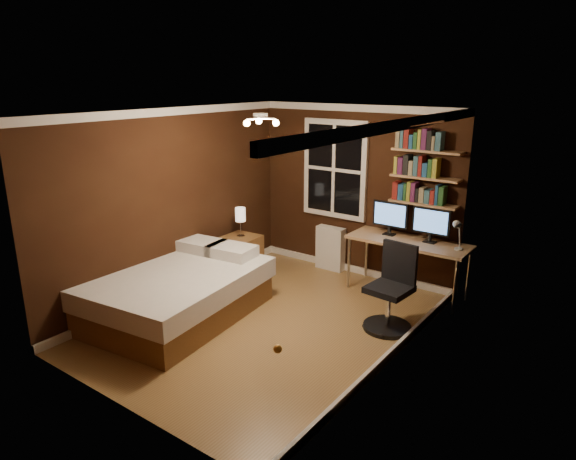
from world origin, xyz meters
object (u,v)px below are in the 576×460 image
Objects in this scene: bedside_lamp at (241,222)px; monitor_right at (431,225)px; desk at (408,245)px; desk_lamp at (458,235)px; nightstand at (241,256)px; monitor_left at (390,218)px; office_chair at (391,297)px; radiator at (330,248)px; bed at (179,292)px.

monitor_right is (2.52, 0.89, 0.17)m from bedside_lamp.
desk is 3.69× the size of desk_lamp.
monitor_left reaches higher than nightstand.
monitor_right is at bearing 16.51° from nightstand.
desk is (2.27, 0.81, 0.40)m from nightstand.
monitor_left is at bearing 171.21° from desk_lamp.
bedside_lamp is 2.15m from monitor_left.
bedside_lamp is 0.42× the size of office_chair.
monitor_right reaches higher than desk_lamp.
radiator is at bearing 175.54° from monitor_right.
radiator is 0.66× the size of office_chair.
monitor_right reaches higher than office_chair.
desk reaches higher than radiator.
nightstand is 2.25m from monitor_left.
bed is at bearing -125.27° from monitor_left.
monitor_left is 0.49× the size of office_chair.
monitor_left reaches higher than desk.
desk_lamp is (2.93, 0.74, 0.16)m from bedside_lamp.
monitor_right is (2.52, 0.89, 0.70)m from nightstand.
radiator is 1.22m from monitor_left.
monitor_left is (1.95, 0.89, 0.70)m from nightstand.
desk is at bearing 173.84° from desk_lamp.
desk is 3.21× the size of monitor_left.
bed is at bearing -140.21° from desk_lamp.
monitor_left is at bearing 24.58° from bedside_lamp.
bedside_lamp reaches higher than nightstand.
nightstand is at bearing -179.89° from office_chair.
monitor_right is at bearing 39.80° from bed.
radiator is (0.93, 1.01, 0.03)m from nightstand.
monitor_right is at bearing 159.48° from desk_lamp.
desk_lamp is (0.66, -0.07, 0.28)m from desk.
desk is at bearing 16.72° from nightstand.
monitor_right is at bearing 17.60° from desk.
bed is at bearing -79.75° from bedside_lamp.
desk reaches higher than bed.
desk is 1.58× the size of office_chair.
office_chair is at bearing -62.74° from monitor_left.
radiator is at bearing 171.28° from desk.
bed is 1.43× the size of desk.
bed is 1.59m from bedside_lamp.
desk_lamp reaches higher than office_chair.
nightstand is 1.21× the size of monitor_right.
desk_lamp is at bearing 11.21° from nightstand.
desk is (2.00, 2.29, 0.40)m from bed.
desk_lamp is (0.41, -0.15, -0.01)m from monitor_right.
bed is 3.79× the size of nightstand.
bed is 1.51m from nightstand.
monitor_left is (1.95, 0.89, 0.17)m from bedside_lamp.
bedside_lamp is 0.65× the size of radiator.
desk_lamp is at bearing 33.17° from bed.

